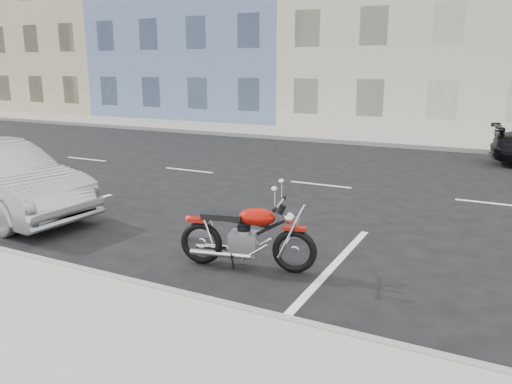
# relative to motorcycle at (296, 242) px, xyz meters

# --- Properties ---
(ground) EXTENTS (120.00, 120.00, 0.00)m
(ground) POSITION_rel_motorcycle_xyz_m (0.41, 5.45, -0.47)
(ground) COLOR black
(ground) RESTS_ON ground
(sidewalk_far) EXTENTS (80.00, 3.40, 0.15)m
(sidewalk_far) POSITION_rel_motorcycle_xyz_m (-4.59, 14.15, -0.40)
(sidewalk_far) COLOR gray
(sidewalk_far) RESTS_ON ground
(curb_far) EXTENTS (80.00, 0.12, 0.16)m
(curb_far) POSITION_rel_motorcycle_xyz_m (-4.59, 12.45, -0.39)
(curb_far) COLOR gray
(curb_far) RESTS_ON ground
(bldg_far_west) EXTENTS (12.00, 12.00, 12.00)m
(bldg_far_west) POSITION_rel_motorcycle_xyz_m (-25.59, 21.75, 5.53)
(bldg_far_west) COLOR tan
(bldg_far_west) RESTS_ON ground
(bldg_blue) EXTENTS (12.00, 12.00, 13.00)m
(bldg_blue) POSITION_rel_motorcycle_xyz_m (-13.59, 21.75, 6.03)
(bldg_blue) COLOR slate
(bldg_blue) RESTS_ON ground
(bldg_cream) EXTENTS (12.00, 12.00, 11.50)m
(bldg_cream) POSITION_rel_motorcycle_xyz_m (-1.59, 21.75, 5.28)
(bldg_cream) COLOR beige
(bldg_cream) RESTS_ON ground
(motorcycle) EXTENTS (2.03, 0.80, 1.03)m
(motorcycle) POSITION_rel_motorcycle_xyz_m (0.00, 0.00, 0.00)
(motorcycle) COLOR black
(motorcycle) RESTS_ON ground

